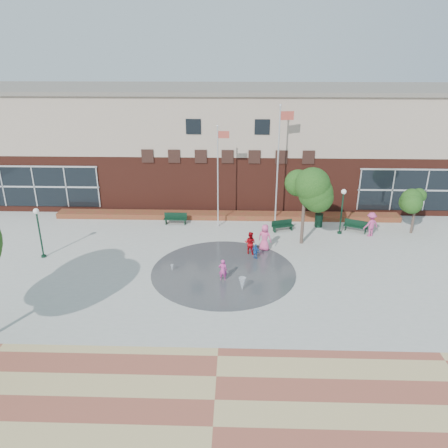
{
  "coord_description": "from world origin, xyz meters",
  "views": [
    {
      "loc": [
        0.74,
        -19.51,
        12.14
      ],
      "look_at": [
        0.0,
        4.0,
        2.6
      ],
      "focal_mm": 35.0,
      "sensor_mm": 36.0,
      "label": 1
    }
  ],
  "objects_px": {
    "flagpole_right": "(279,159)",
    "child_splash": "(223,270)",
    "bench_left": "(176,221)",
    "flagpole_left": "(218,172)",
    "trash_can": "(319,220)"
  },
  "relations": [
    {
      "from": "flagpole_left",
      "to": "child_splash",
      "type": "relative_size",
      "value": 5.66
    },
    {
      "from": "bench_left",
      "to": "trash_can",
      "type": "xyz_separation_m",
      "value": [
        10.47,
        -0.17,
        0.23
      ]
    },
    {
      "from": "flagpole_right",
      "to": "child_splash",
      "type": "height_order",
      "value": "flagpole_right"
    },
    {
      "from": "flagpole_right",
      "to": "child_splash",
      "type": "distance_m",
      "value": 10.58
    },
    {
      "from": "flagpole_left",
      "to": "bench_left",
      "type": "bearing_deg",
      "value": 172.57
    },
    {
      "from": "flagpole_right",
      "to": "bench_left",
      "type": "bearing_deg",
      "value": 176.68
    },
    {
      "from": "trash_can",
      "to": "child_splash",
      "type": "height_order",
      "value": "child_splash"
    },
    {
      "from": "bench_left",
      "to": "trash_can",
      "type": "relative_size",
      "value": 1.68
    },
    {
      "from": "flagpole_left",
      "to": "child_splash",
      "type": "bearing_deg",
      "value": -86.78
    },
    {
      "from": "flagpole_right",
      "to": "bench_left",
      "type": "height_order",
      "value": "flagpole_right"
    },
    {
      "from": "bench_left",
      "to": "flagpole_right",
      "type": "bearing_deg",
      "value": 5.96
    },
    {
      "from": "bench_left",
      "to": "trash_can",
      "type": "bearing_deg",
      "value": -0.6
    },
    {
      "from": "trash_can",
      "to": "bench_left",
      "type": "bearing_deg",
      "value": 179.07
    },
    {
      "from": "flagpole_right",
      "to": "child_splash",
      "type": "relative_size",
      "value": 6.63
    },
    {
      "from": "flagpole_left",
      "to": "child_splash",
      "type": "xyz_separation_m",
      "value": [
        0.58,
        -7.92,
        -3.44
      ]
    }
  ]
}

